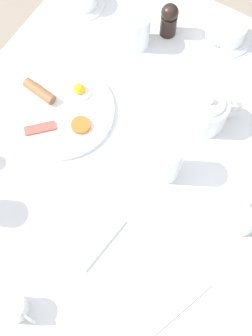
{
  "coord_description": "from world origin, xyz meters",
  "views": [
    {
      "loc": [
        0.23,
        -0.39,
        1.79
      ],
      "look_at": [
        0.0,
        0.0,
        0.73
      ],
      "focal_mm": 50.0,
      "sensor_mm": 36.0,
      "label": 1
    }
  ],
  "objects_px": {
    "teacup_with_saucer_right": "(229,33)",
    "napkin_folded": "(91,235)",
    "teapot_near": "(208,113)",
    "creamer_jug": "(14,309)",
    "teapot_far": "(243,211)",
    "water_glass_short": "(167,161)",
    "pepper_grinder": "(169,19)",
    "fork_by_plate": "(178,311)",
    "wine_glass_spare": "(137,30)",
    "breakfast_plate": "(60,109)"
  },
  "relations": [
    {
      "from": "teacup_with_saucer_right",
      "to": "water_glass_short",
      "type": "bearing_deg",
      "value": -84.14
    },
    {
      "from": "wine_glass_spare",
      "to": "creamer_jug",
      "type": "bearing_deg",
      "value": -79.49
    },
    {
      "from": "teapot_far",
      "to": "napkin_folded",
      "type": "relative_size",
      "value": 1.14
    },
    {
      "from": "teacup_with_saucer_right",
      "to": "breakfast_plate",
      "type": "bearing_deg",
      "value": -122.19
    },
    {
      "from": "fork_by_plate",
      "to": "pepper_grinder",
      "type": "bearing_deg",
      "value": 120.87
    },
    {
      "from": "water_glass_short",
      "to": "fork_by_plate",
      "type": "bearing_deg",
      "value": -55.68
    },
    {
      "from": "teapot_near",
      "to": "napkin_folded",
      "type": "relative_size",
      "value": 0.9
    },
    {
      "from": "creamer_jug",
      "to": "fork_by_plate",
      "type": "xyz_separation_m",
      "value": [
        0.31,
        0.18,
        -0.03
      ]
    },
    {
      "from": "pepper_grinder",
      "to": "fork_by_plate",
      "type": "relative_size",
      "value": 0.61
    },
    {
      "from": "teacup_with_saucer_right",
      "to": "creamer_jug",
      "type": "relative_size",
      "value": 1.52
    },
    {
      "from": "teacup_with_saucer_right",
      "to": "fork_by_plate",
      "type": "distance_m",
      "value": 0.76
    },
    {
      "from": "teacup_with_saucer_right",
      "to": "water_glass_short",
      "type": "xyz_separation_m",
      "value": [
        0.05,
        -0.45,
        0.04
      ]
    },
    {
      "from": "pepper_grinder",
      "to": "fork_by_plate",
      "type": "xyz_separation_m",
      "value": [
        0.39,
        -0.66,
        -0.05
      ]
    },
    {
      "from": "teapot_near",
      "to": "creamer_jug",
      "type": "relative_size",
      "value": 1.7
    },
    {
      "from": "teapot_near",
      "to": "wine_glass_spare",
      "type": "bearing_deg",
      "value": -66.21
    },
    {
      "from": "teapot_near",
      "to": "pepper_grinder",
      "type": "distance_m",
      "value": 0.3
    },
    {
      "from": "breakfast_plate",
      "to": "creamer_jug",
      "type": "relative_size",
      "value": 3.33
    },
    {
      "from": "teapot_far",
      "to": "fork_by_plate",
      "type": "height_order",
      "value": "teapot_far"
    },
    {
      "from": "wine_glass_spare",
      "to": "fork_by_plate",
      "type": "relative_size",
      "value": 0.6
    },
    {
      "from": "teapot_near",
      "to": "fork_by_plate",
      "type": "distance_m",
      "value": 0.49
    },
    {
      "from": "teapot_near",
      "to": "creamer_jug",
      "type": "xyz_separation_m",
      "value": [
        -0.14,
        -0.64,
        -0.01
      ]
    },
    {
      "from": "teapot_far",
      "to": "wine_glass_spare",
      "type": "distance_m",
      "value": 0.57
    },
    {
      "from": "teapot_near",
      "to": "napkin_folded",
      "type": "bearing_deg",
      "value": 35.68
    },
    {
      "from": "teapot_far",
      "to": "napkin_folded",
      "type": "bearing_deg",
      "value": 40.97
    },
    {
      "from": "teacup_with_saucer_right",
      "to": "teapot_far",
      "type": "bearing_deg",
      "value": -60.88
    },
    {
      "from": "teapot_far",
      "to": "water_glass_short",
      "type": "xyz_separation_m",
      "value": [
        -0.21,
        0.01,
        0.02
      ]
    },
    {
      "from": "breakfast_plate",
      "to": "teapot_near",
      "type": "distance_m",
      "value": 0.39
    },
    {
      "from": "teacup_with_saucer_right",
      "to": "wine_glass_spare",
      "type": "bearing_deg",
      "value": -146.38
    },
    {
      "from": "teapot_near",
      "to": "creamer_jug",
      "type": "distance_m",
      "value": 0.66
    },
    {
      "from": "teacup_with_saucer_right",
      "to": "napkin_folded",
      "type": "bearing_deg",
      "value": -91.89
    },
    {
      "from": "breakfast_plate",
      "to": "teapot_far",
      "type": "xyz_separation_m",
      "value": [
        0.53,
        -0.02,
        0.04
      ]
    },
    {
      "from": "napkin_folded",
      "to": "water_glass_short",
      "type": "bearing_deg",
      "value": 73.71
    },
    {
      "from": "fork_by_plate",
      "to": "teapot_near",
      "type": "bearing_deg",
      "value": 110.26
    },
    {
      "from": "teapot_near",
      "to": "teapot_far",
      "type": "height_order",
      "value": "same"
    },
    {
      "from": "teapot_near",
      "to": "teapot_far",
      "type": "xyz_separation_m",
      "value": [
        0.19,
        -0.19,
        0.0
      ]
    },
    {
      "from": "wine_glass_spare",
      "to": "napkin_folded",
      "type": "relative_size",
      "value": 0.66
    },
    {
      "from": "napkin_folded",
      "to": "teacup_with_saucer_right",
      "type": "bearing_deg",
      "value": 88.11
    },
    {
      "from": "teacup_with_saucer_right",
      "to": "water_glass_short",
      "type": "height_order",
      "value": "water_glass_short"
    },
    {
      "from": "teapot_near",
      "to": "napkin_folded",
      "type": "xyz_separation_m",
      "value": [
        -0.09,
        -0.41,
        -0.04
      ]
    },
    {
      "from": "wine_glass_spare",
      "to": "breakfast_plate",
      "type": "bearing_deg",
      "value": -101.67
    },
    {
      "from": "teapot_near",
      "to": "teapot_far",
      "type": "relative_size",
      "value": 0.8
    },
    {
      "from": "teapot_far",
      "to": "fork_by_plate",
      "type": "distance_m",
      "value": 0.27
    },
    {
      "from": "creamer_jug",
      "to": "pepper_grinder",
      "type": "xyz_separation_m",
      "value": [
        -0.09,
        0.85,
        0.02
      ]
    },
    {
      "from": "creamer_jug",
      "to": "fork_by_plate",
      "type": "height_order",
      "value": "creamer_jug"
    },
    {
      "from": "pepper_grinder",
      "to": "napkin_folded",
      "type": "distance_m",
      "value": 0.63
    },
    {
      "from": "breakfast_plate",
      "to": "fork_by_plate",
      "type": "relative_size",
      "value": 1.6
    },
    {
      "from": "napkin_folded",
      "to": "fork_by_plate",
      "type": "height_order",
      "value": "napkin_folded"
    },
    {
      "from": "teapot_near",
      "to": "teacup_with_saucer_right",
      "type": "relative_size",
      "value": 1.12
    },
    {
      "from": "breakfast_plate",
      "to": "teacup_with_saucer_right",
      "type": "bearing_deg",
      "value": 57.81
    },
    {
      "from": "teapot_far",
      "to": "water_glass_short",
      "type": "bearing_deg",
      "value": -0.81
    }
  ]
}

